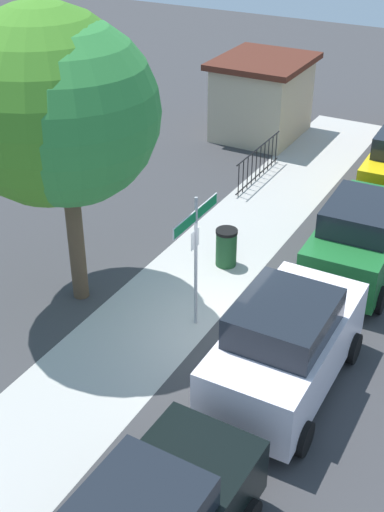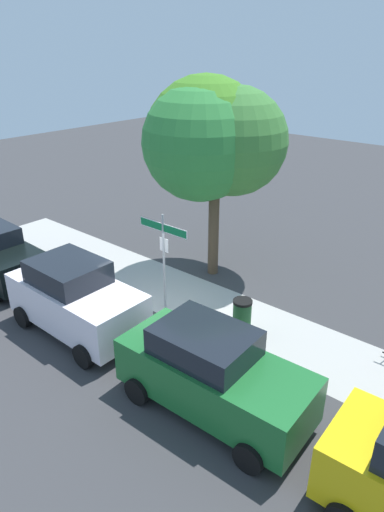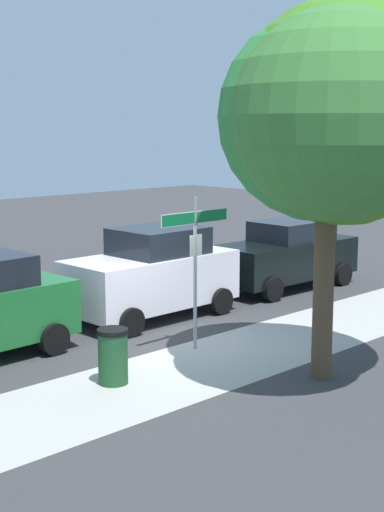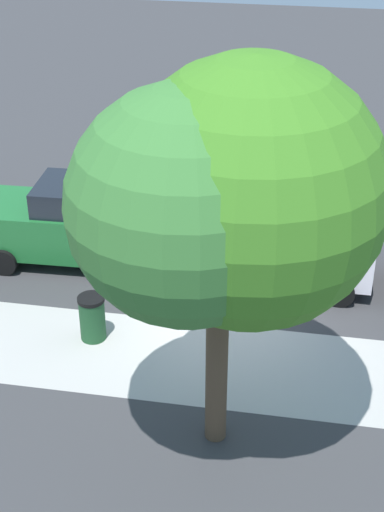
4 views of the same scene
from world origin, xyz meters
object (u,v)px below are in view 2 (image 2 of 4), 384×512
Objects in this scene: shade_tree at (211,141)px; car_white at (75,298)px; street_sign at (163,244)px; car_green at (212,372)px; trash_bin at (242,315)px.

car_white is at bearing -95.68° from shade_tree.
street_sign is at bearing 67.03° from car_white.
car_white reaches higher than car_green.
car_green is 4.47× the size of trash_bin.
street_sign is 3.05m from trash_bin.
trash_bin is (3.57, 2.98, -0.55)m from car_white.
car_green is (3.74, -2.47, -1.16)m from street_sign.
street_sign is 0.46× the size of shade_tree.
shade_tree reaches higher than trash_bin.
shade_tree is at bearing 100.36° from street_sign.
car_green is 3.25m from trash_bin.
car_white is at bearing 178.28° from car_green.
car_white is at bearing -140.15° from trash_bin.
street_sign is 0.74× the size of car_white.
car_green is at bearing -33.41° from street_sign.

